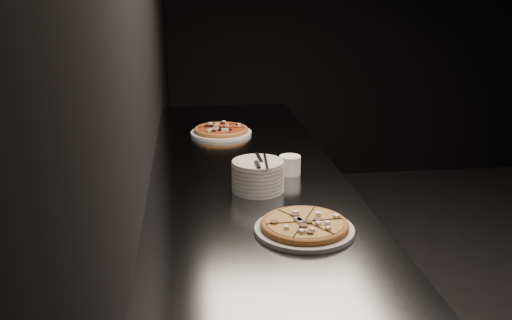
{
  "coord_description": "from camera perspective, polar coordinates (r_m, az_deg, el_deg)",
  "views": [
    {
      "loc": [
        -2.34,
        -2.15,
        1.64
      ],
      "look_at": [
        -2.08,
        0.03,
        0.94
      ],
      "focal_mm": 40.0,
      "sensor_mm": 36.0,
      "label": 1
    }
  ],
  "objects": [
    {
      "name": "pizza_tomato",
      "position": [
        2.79,
        -3.5,
        2.95
      ],
      "size": [
        0.31,
        0.31,
        0.03
      ],
      "rotation": [
        0.0,
        0.0,
        -0.19
      ],
      "color": "silver",
      "rests_on": "counter"
    },
    {
      "name": "ramekin",
      "position": [
        2.21,
        3.42,
        -0.45
      ],
      "size": [
        0.08,
        0.08,
        0.07
      ],
      "color": "white",
      "rests_on": "counter"
    },
    {
      "name": "pizza_mushroom",
      "position": [
        1.72,
        4.86,
        -6.62
      ],
      "size": [
        0.3,
        0.3,
        0.03
      ],
      "rotation": [
        0.0,
        0.0,
        0.06
      ],
      "color": "silver",
      "rests_on": "counter"
    },
    {
      "name": "plate_stack",
      "position": [
        2.03,
        0.18,
        -1.58
      ],
      "size": [
        0.18,
        0.18,
        0.11
      ],
      "color": "silver",
      "rests_on": "counter"
    },
    {
      "name": "wall_left",
      "position": [
        2.17,
        -11.16,
        10.87
      ],
      "size": [
        0.02,
        5.0,
        2.8
      ],
      "primitive_type": "cube",
      "color": "black",
      "rests_on": "floor"
    },
    {
      "name": "wall_back",
      "position": [
        5.22,
        20.44,
        13.86
      ],
      "size": [
        5.0,
        0.02,
        2.8
      ],
      "primitive_type": "cube",
      "color": "black",
      "rests_on": "floor"
    },
    {
      "name": "cutlery",
      "position": [
        2.0,
        0.44,
        -0.15
      ],
      "size": [
        0.07,
        0.19,
        0.01
      ],
      "rotation": [
        0.0,
        0.0,
        0.03
      ],
      "color": "#AEB1B5",
      "rests_on": "plate_stack"
    },
    {
      "name": "counter",
      "position": [
        2.46,
        -1.08,
        -11.05
      ],
      "size": [
        0.74,
        2.44,
        0.92
      ],
      "color": "slate",
      "rests_on": "floor"
    }
  ]
}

